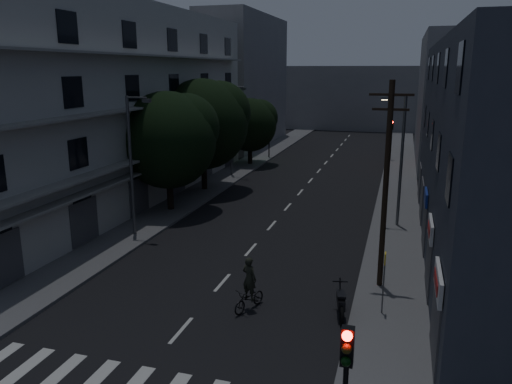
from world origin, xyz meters
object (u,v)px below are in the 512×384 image
Objects in this scene: traffic_signal_near at (346,376)px; bus_stop_sign at (384,272)px; utility_pole at (386,182)px; cyclist at (249,292)px; motorcycle at (341,304)px.

traffic_signal_near is 9.16m from bus_stop_sign.
utility_pole is at bearing 94.70° from bus_stop_sign.
utility_pole is 7.42m from cyclist.
traffic_signal_near is at bearing -93.25° from bus_stop_sign.
utility_pole reaches higher than motorcycle.
cyclist is at bearing -143.75° from utility_pole.
cyclist is at bearing -169.68° from bus_stop_sign.
utility_pole reaches higher than bus_stop_sign.
utility_pole is at bearing 88.58° from traffic_signal_near.
traffic_signal_near is at bearing -91.42° from utility_pole.
motorcycle is at bearing -113.05° from utility_pole.
utility_pole is 3.95× the size of cyclist.
cyclist is (-4.70, 8.12, -2.33)m from traffic_signal_near.
traffic_signal_near reaches higher than motorcycle.
bus_stop_sign is 1.11× the size of cyclist.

